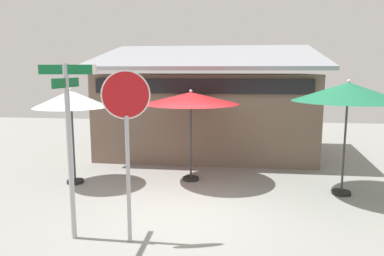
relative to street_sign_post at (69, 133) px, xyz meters
name	(u,v)px	position (x,y,z in m)	size (l,w,h in m)	color
ground_plane	(185,212)	(1.78, 1.52, -1.96)	(28.00, 28.00, 0.10)	gray
cafe_building	(207,111)	(1.78, 7.15, -0.37)	(7.67, 4.74, 3.98)	#705B4C
street_sign_post	(69,133)	(0.00, 0.00, 0.00)	(1.00, 0.94, 3.08)	#A8AAB2
stop_sign	(127,123)	(1.02, 0.01, 0.19)	(0.77, 0.27, 2.97)	#A8AAB2
patio_umbrella_ivory_left	(71,100)	(-1.40, 3.06, 0.31)	(1.91, 1.91, 2.53)	black
patio_umbrella_crimson_center	(191,99)	(1.63, 3.69, 0.32)	(2.56, 2.56, 2.47)	black
patio_umbrella_forest_green_right	(348,93)	(5.40, 3.00, 0.56)	(2.56, 2.56, 2.77)	black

